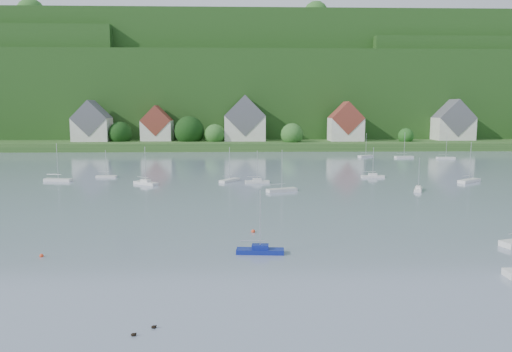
# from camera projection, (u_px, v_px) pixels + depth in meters

# --- Properties ---
(far_shore_strip) EXTENTS (600.00, 60.00, 3.00)m
(far_shore_strip) POSITION_uv_depth(u_px,v_px,m) (233.00, 142.00, 211.26)
(far_shore_strip) COLOR #264D1D
(far_shore_strip) RESTS_ON ground
(forested_ridge) EXTENTS (620.00, 181.22, 69.89)m
(forested_ridge) POSITION_uv_depth(u_px,v_px,m) (235.00, 95.00, 276.31)
(forested_ridge) COLOR #143E14
(forested_ridge) RESTS_ON ground
(village_building_0) EXTENTS (14.00, 10.40, 16.00)m
(village_building_0) POSITION_uv_depth(u_px,v_px,m) (92.00, 124.00, 195.49)
(village_building_0) COLOR beige
(village_building_0) RESTS_ON far_shore_strip
(village_building_1) EXTENTS (12.00, 9.36, 14.00)m
(village_building_1) POSITION_uv_depth(u_px,v_px,m) (157.00, 126.00, 198.40)
(village_building_1) COLOR beige
(village_building_1) RESTS_ON far_shore_strip
(village_building_2) EXTENTS (16.00, 11.44, 18.00)m
(village_building_2) POSITION_uv_depth(u_px,v_px,m) (245.00, 122.00, 198.36)
(village_building_2) COLOR beige
(village_building_2) RESTS_ON far_shore_strip
(village_building_3) EXTENTS (13.00, 10.40, 15.50)m
(village_building_3) POSITION_uv_depth(u_px,v_px,m) (346.00, 125.00, 197.81)
(village_building_3) COLOR beige
(village_building_3) RESTS_ON far_shore_strip
(village_building_4) EXTENTS (15.00, 10.40, 16.50)m
(village_building_4) POSITION_uv_depth(u_px,v_px,m) (453.00, 124.00, 203.24)
(village_building_4) COLOR beige
(village_building_4) RESTS_ON far_shore_strip
(near_sailboat_1) EXTENTS (5.29, 1.88, 7.00)m
(near_sailboat_1) POSITION_uv_depth(u_px,v_px,m) (260.00, 250.00, 54.46)
(near_sailboat_1) COLOR navy
(near_sailboat_1) RESTS_ON ground
(mooring_buoy_0) EXTENTS (0.44, 0.44, 0.44)m
(mooring_buoy_0) POSITION_uv_depth(u_px,v_px,m) (42.00, 257.00, 53.28)
(mooring_buoy_0) COLOR #EE4622
(mooring_buoy_0) RESTS_ON ground
(mooring_buoy_3) EXTENTS (0.50, 0.50, 0.50)m
(mooring_buoy_3) POSITION_uv_depth(u_px,v_px,m) (253.00, 232.00, 63.80)
(mooring_buoy_3) COLOR #EE4622
(mooring_buoy_3) RESTS_ON ground
(duck_pair) EXTENTS (1.61, 1.45, 0.29)m
(duck_pair) POSITION_uv_depth(u_px,v_px,m) (144.00, 331.00, 35.35)
(duck_pair) COLOR black
(duck_pair) RESTS_ON ground
(far_sailboat_cluster) EXTENTS (199.31, 72.04, 8.63)m
(far_sailboat_cluster) POSITION_uv_depth(u_px,v_px,m) (323.00, 169.00, 128.10)
(far_sailboat_cluster) COLOR silver
(far_sailboat_cluster) RESTS_ON ground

